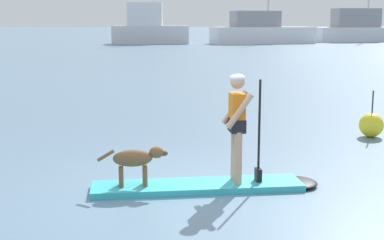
# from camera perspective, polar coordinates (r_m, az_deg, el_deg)

# --- Properties ---
(ground_plane) EXTENTS (400.00, 400.00, 0.00)m
(ground_plane) POSITION_cam_1_polar(r_m,az_deg,el_deg) (8.41, 0.57, -7.28)
(ground_plane) COLOR slate
(paddleboard) EXTENTS (3.52, 0.80, 0.10)m
(paddleboard) POSITION_cam_1_polar(r_m,az_deg,el_deg) (8.42, 2.12, -6.90)
(paddleboard) COLOR #33B2BF
(paddleboard) RESTS_ON ground_plane
(person_paddler) EXTENTS (0.61, 0.49, 1.67)m
(person_paddler) POSITION_cam_1_polar(r_m,az_deg,el_deg) (8.25, 4.83, -0.05)
(person_paddler) COLOR tan
(person_paddler) RESTS_ON paddleboard
(dog) EXTENTS (1.06, 0.24, 0.59)m
(dog) POSITION_cam_1_polar(r_m,az_deg,el_deg) (8.20, -5.89, -4.13)
(dog) COLOR brown
(dog) RESTS_ON paddleboard
(moored_boat_outer) EXTENTS (8.45, 3.46, 10.41)m
(moored_boat_outer) POSITION_cam_1_polar(r_m,az_deg,el_deg) (60.37, -4.51, 9.55)
(moored_boat_outer) COLOR silver
(moored_boat_outer) RESTS_ON ground_plane
(moored_boat_starboard) EXTENTS (11.77, 5.47, 8.92)m
(moored_boat_starboard) POSITION_cam_1_polar(r_m,az_deg,el_deg) (61.10, 7.23, 9.22)
(moored_boat_starboard) COLOR white
(moored_boat_starboard) RESTS_ON ground_plane
(moored_boat_center) EXTENTS (12.14, 4.74, 10.94)m
(moored_boat_center) POSITION_cam_1_polar(r_m,az_deg,el_deg) (69.14, 17.22, 9.08)
(moored_boat_center) COLOR white
(moored_boat_center) RESTS_ON ground_plane
(marker_buoy) EXTENTS (0.54, 0.54, 1.04)m
(marker_buoy) POSITION_cam_1_polar(r_m,az_deg,el_deg) (12.68, 18.29, -0.50)
(marker_buoy) COLOR yellow
(marker_buoy) RESTS_ON ground_plane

